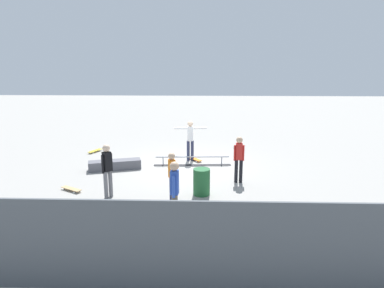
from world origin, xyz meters
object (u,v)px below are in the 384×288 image
skater_main (190,138)px  bystander_blue_shirt (175,190)px  bystander_red_shirt (239,157)px  skateboard_main (195,159)px  skate_ledge (115,165)px  loose_skateboard_teal (238,149)px  bystander_black_shirt (107,168)px  loose_skateboard_yellow (95,151)px  trash_bin (202,182)px  bystander_orange_shirt (172,175)px  loose_skateboard_natural (71,189)px  grind_rail (192,161)px

skater_main → bystander_blue_shirt: (0.15, 6.16, -0.03)m
skater_main → bystander_red_shirt: bearing=-62.3°
skater_main → skateboard_main: (-0.20, 0.01, -0.92)m
skater_main → skate_ledge: bearing=-159.9°
skateboard_main → loose_skateboard_teal: bearing=99.0°
bystander_black_shirt → loose_skateboard_yellow: (2.12, -5.56, -0.88)m
trash_bin → loose_skateboard_teal: bearing=-105.8°
bystander_orange_shirt → bystander_red_shirt: size_ratio=0.94×
skater_main → loose_skateboard_natural: size_ratio=2.16×
bystander_red_shirt → grind_rail: bearing=128.8°
bystander_red_shirt → loose_skateboard_yellow: bystander_red_shirt is taller
skater_main → bystander_orange_shirt: size_ratio=1.12×
bystander_black_shirt → bystander_blue_shirt: bystander_blue_shirt is taller
bystander_red_shirt → trash_bin: size_ratio=1.93×
bystander_orange_shirt → bystander_red_shirt: bearing=109.2°
grind_rail → bystander_blue_shirt: size_ratio=1.84×
loose_skateboard_natural → skateboard_main: bearing=74.7°
bystander_blue_shirt → loose_skateboard_yellow: size_ratio=2.10×
skater_main → loose_skateboard_yellow: (4.47, -1.27, -0.92)m
bystander_red_shirt → loose_skateboard_teal: size_ratio=1.97×
loose_skateboard_natural → bystander_blue_shirt: bearing=-2.8°
bystander_orange_shirt → loose_skateboard_yellow: size_ratio=1.88×
skateboard_main → bystander_red_shirt: size_ratio=0.47×
bystander_black_shirt → skateboard_main: bearing=11.4°
skate_ledge → loose_skateboard_yellow: size_ratio=2.45×
loose_skateboard_natural → bystander_red_shirt: bearing=41.5°
loose_skateboard_teal → trash_bin: bearing=154.3°
trash_bin → bystander_orange_shirt: bearing=36.3°
skater_main → loose_skateboard_natural: (3.73, 3.78, -0.92)m
skateboard_main → bystander_red_shirt: bearing=-4.8°
bystander_black_shirt → bystander_red_shirt: bearing=-27.3°
bystander_red_shirt → loose_skateboard_natural: (5.51, 1.04, -0.84)m
bystander_red_shirt → loose_skateboard_yellow: 7.48m
loose_skateboard_yellow → loose_skateboard_teal: same height
bystander_black_shirt → loose_skateboard_natural: size_ratio=2.13×
skater_main → trash_bin: (-0.51, 3.95, -0.57)m
bystander_red_shirt → loose_skateboard_natural: 5.67m
bystander_black_shirt → loose_skateboard_yellow: 6.02m
bystander_blue_shirt → skateboard_main: bearing=-179.0°
bystander_orange_shirt → loose_skateboard_natural: 3.55m
bystander_orange_shirt → loose_skateboard_natural: bystander_orange_shirt is taller
grind_rail → skate_ledge: size_ratio=1.58×
loose_skateboard_teal → trash_bin: size_ratio=0.98×
bystander_black_shirt → bystander_red_shirt: bystander_black_shirt is taller
bystander_blue_shirt → bystander_red_shirt: (-1.93, -3.42, -0.05)m
skateboard_main → loose_skateboard_yellow: size_ratio=0.95×
grind_rail → loose_skateboard_teal: size_ratio=3.81×
loose_skateboard_yellow → loose_skateboard_teal: bearing=119.9°
skate_ledge → skater_main: (-2.89, -1.37, 0.81)m
grind_rail → loose_skateboard_yellow: size_ratio=3.87×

